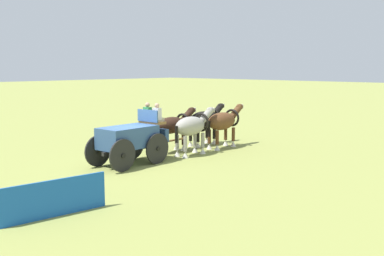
{
  "coord_description": "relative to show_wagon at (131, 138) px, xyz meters",
  "views": [
    {
      "loc": [
        -12.36,
        -15.46,
        4.34
      ],
      "look_at": [
        4.36,
        0.22,
        1.2
      ],
      "focal_mm": 42.28,
      "sensor_mm": 36.0,
      "label": 1
    }
  ],
  "objects": [
    {
      "name": "draft_horse_lead_off",
      "position": [
        6.07,
        -0.31,
        0.18
      ],
      "size": [
        3.15,
        1.06,
        2.26
      ],
      "color": "brown",
      "rests_on": "ground"
    },
    {
      "name": "draft_horse_lead_near",
      "position": [
        6.0,
        0.99,
        0.15
      ],
      "size": [
        3.13,
        1.08,
        2.22
      ],
      "color": "black",
      "rests_on": "ground"
    },
    {
      "name": "ground_plane",
      "position": [
        -0.18,
        -0.01,
        -1.21
      ],
      "size": [
        220.0,
        220.0,
        0.0
      ],
      "primitive_type": "plane",
      "color": "olive"
    },
    {
      "name": "draft_horse_rear_near",
      "position": [
        3.42,
        0.84,
        0.1
      ],
      "size": [
        3.1,
        0.98,
        2.17
      ],
      "color": "#331E14",
      "rests_on": "ground"
    },
    {
      "name": "sponsor_banner",
      "position": [
        -6.01,
        -3.91,
        -0.66
      ],
      "size": [
        3.18,
        0.44,
        1.1
      ],
      "primitive_type": "cube",
      "rotation": [
        0.0,
        0.0,
        -0.12
      ],
      "color": "#1959B2",
      "rests_on": "ground"
    },
    {
      "name": "draft_horse_rear_off",
      "position": [
        3.48,
        -0.45,
        0.18
      ],
      "size": [
        2.99,
        1.04,
        2.26
      ],
      "color": "#9E998E",
      "rests_on": "ground"
    },
    {
      "name": "show_wagon",
      "position": [
        0.0,
        0.0,
        0.0
      ],
      "size": [
        5.64,
        1.91,
        2.67
      ],
      "color": "#2D4C7A",
      "rests_on": "ground"
    }
  ]
}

